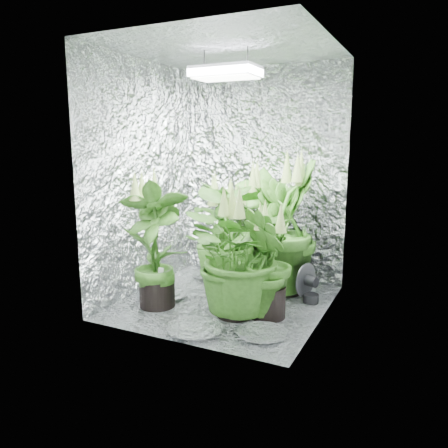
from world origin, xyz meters
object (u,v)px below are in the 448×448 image
object	(u,v)px
plant_b	(265,228)
plant_g	(268,265)
plant_c	(286,228)
plant_e	(235,254)
plant_f	(156,245)
grow_lamp	(226,72)
plant_a	(239,234)
circulation_fan	(308,286)
plant_d	(225,239)

from	to	relation	value
plant_b	plant_g	distance (m)	0.84
plant_b	plant_c	xyz separation A→B (m)	(0.26, -0.19, 0.05)
plant_b	plant_e	bearing A→B (deg)	-84.09
plant_c	plant_e	world-z (taller)	plant_c
plant_c	plant_e	size ratio (longest dim) A/B	1.21
plant_b	plant_e	world-z (taller)	plant_b
plant_f	grow_lamp	bearing A→B (deg)	34.49
plant_a	plant_g	distance (m)	0.89
plant_f	circulation_fan	bearing A→B (deg)	29.98
plant_c	circulation_fan	size ratio (longest dim) A/B	3.80
plant_b	plant_a	bearing A→B (deg)	-162.34
grow_lamp	plant_c	size ratio (longest dim) A/B	0.40
plant_e	plant_f	distance (m)	0.66
plant_e	plant_c	bearing A→B (deg)	75.49
plant_c	plant_f	distance (m)	1.13
plant_e	plant_f	xyz separation A→B (m)	(-0.65, -0.09, 0.03)
plant_f	circulation_fan	xyz separation A→B (m)	(1.08, 0.62, -0.37)
plant_a	grow_lamp	bearing A→B (deg)	-77.00
plant_a	plant_b	world-z (taller)	plant_b
plant_b	plant_f	size ratio (longest dim) A/B	1.03
plant_c	circulation_fan	xyz separation A→B (m)	(0.25, -0.14, -0.44)
plant_d	plant_f	world-z (taller)	plant_f
plant_g	plant_f	bearing A→B (deg)	-168.13
grow_lamp	plant_e	xyz separation A→B (m)	(0.19, -0.22, -1.34)
grow_lamp	plant_d	xyz separation A→B (m)	(-0.12, 0.24, -1.35)
plant_f	circulation_fan	size ratio (longest dim) A/B	3.39
plant_g	plant_a	bearing A→B (deg)	128.17
plant_b	plant_c	world-z (taller)	plant_c
plant_a	plant_f	size ratio (longest dim) A/B	0.87
grow_lamp	plant_g	world-z (taller)	grow_lamp
plant_a	circulation_fan	xyz separation A→B (m)	(0.75, -0.26, -0.32)
plant_g	circulation_fan	bearing A→B (deg)	65.59
plant_d	circulation_fan	world-z (taller)	plant_d
plant_g	plant_e	bearing A→B (deg)	-158.11
plant_c	circulation_fan	distance (m)	0.53
plant_b	circulation_fan	world-z (taller)	plant_b
plant_b	circulation_fan	distance (m)	0.73
plant_c	plant_b	bearing A→B (deg)	144.23
circulation_fan	plant_b	bearing A→B (deg)	165.41
plant_d	plant_f	distance (m)	0.65
plant_c	plant_f	xyz separation A→B (m)	(-0.82, -0.77, -0.07)
circulation_fan	plant_c	bearing A→B (deg)	168.61
grow_lamp	plant_b	size ratio (longest dim) A/B	0.44
grow_lamp	plant_f	xyz separation A→B (m)	(-0.46, -0.32, -1.31)
plant_c	plant_g	distance (m)	0.61
plant_a	plant_f	bearing A→B (deg)	-110.48
plant_b	circulation_fan	bearing A→B (deg)	-32.90
grow_lamp	plant_e	size ratio (longest dim) A/B	0.48
plant_c	plant_d	world-z (taller)	plant_c
plant_e	plant_g	size ratio (longest dim) A/B	1.13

